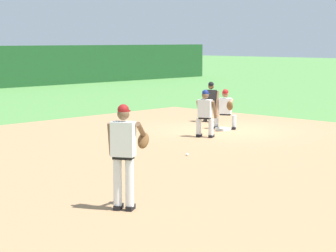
{
  "coord_description": "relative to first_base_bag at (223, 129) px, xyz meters",
  "views": [
    {
      "loc": [
        -16.57,
        -13.48,
        2.95
      ],
      "look_at": [
        -6.37,
        -3.65,
        1.08
      ],
      "focal_mm": 70.0,
      "sensor_mm": 36.0,
      "label": 1
    }
  ],
  "objects": [
    {
      "name": "infield_dirt_patch",
      "position": [
        -4.55,
        -2.61,
        -0.04
      ],
      "size": [
        18.0,
        18.0,
        0.01
      ],
      "primitive_type": "cube",
      "color": "#A87F56",
      "rests_on": "ground"
    },
    {
      "name": "baseball",
      "position": [
        -4.34,
        -2.36,
        -0.01
      ],
      "size": [
        0.07,
        0.07,
        0.07
      ],
      "primitive_type": "sphere",
      "color": "white",
      "rests_on": "ground"
    },
    {
      "name": "umpire",
      "position": [
        1.47,
        1.76,
        0.75
      ],
      "size": [
        0.64,
        0.68,
        1.46
      ],
      "color": "black",
      "rests_on": "ground"
    },
    {
      "name": "first_baseman",
      "position": [
        0.25,
        0.09,
        0.69
      ],
      "size": [
        0.82,
        1.02,
        1.34
      ],
      "color": "black",
      "rests_on": "ground"
    },
    {
      "name": "ground_plane",
      "position": [
        0.0,
        0.0,
        -0.04
      ],
      "size": [
        160.0,
        160.0,
        0.0
      ],
      "primitive_type": "plane",
      "color": "#518942"
    },
    {
      "name": "baserunner",
      "position": [
        -1.57,
        -0.59,
        0.75
      ],
      "size": [
        0.58,
        0.67,
        1.46
      ],
      "color": "black",
      "rests_on": "ground"
    },
    {
      "name": "first_base_bag",
      "position": [
        0.0,
        0.0,
        0.0
      ],
      "size": [
        0.38,
        0.38,
        0.09
      ],
      "primitive_type": "cube",
      "color": "white",
      "rests_on": "ground"
    },
    {
      "name": "pitcher",
      "position": [
        -9.06,
        -5.21,
        1.01
      ],
      "size": [
        0.84,
        0.58,
        1.86
      ],
      "color": "black",
      "rests_on": "ground"
    }
  ]
}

